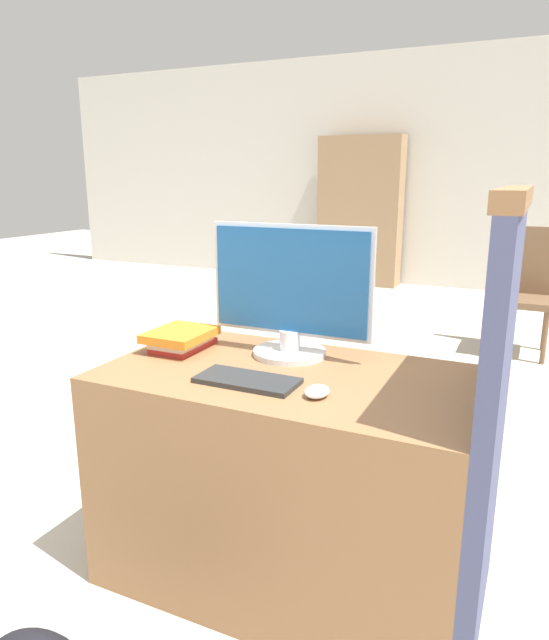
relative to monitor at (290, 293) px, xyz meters
name	(u,v)px	position (x,y,z in m)	size (l,w,h in m)	color
wall_back	(483,171)	(0.07, 5.50, 0.43)	(12.00, 0.06, 2.80)	beige
desk	(288,477)	(0.07, -0.16, -0.59)	(1.19, 0.67, 0.75)	#8C603D
carrel_divider	(491,428)	(0.68, -0.17, -0.29)	(0.07, 0.67, 1.33)	#474C70
monitor	(290,293)	(0.00, 0.00, 0.00)	(0.58, 0.25, 0.45)	silver
keyboard	(247,380)	(-0.01, -0.31, -0.21)	(0.31, 0.14, 0.02)	#2D2D2D
mouse	(317,391)	(0.22, -0.32, -0.21)	(0.07, 0.09, 0.03)	white
book_stack	(181,339)	(-0.38, -0.10, -0.18)	(0.20, 0.26, 0.07)	#B72D28
far_chair	(523,285)	(0.67, 3.00, -0.44)	(0.44, 0.44, 0.97)	brown
bookshelf_far	(360,212)	(-1.33, 5.26, -0.06)	(1.03, 0.32, 1.82)	#9E7A56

